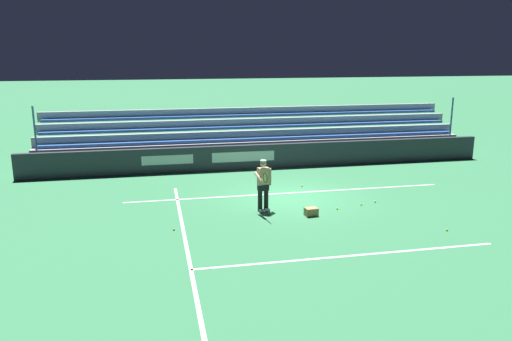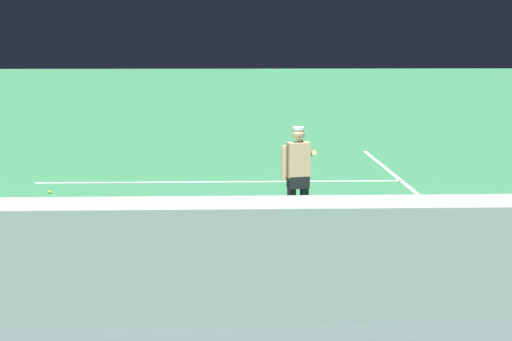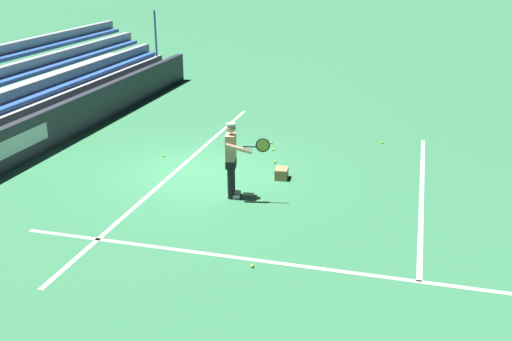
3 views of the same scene
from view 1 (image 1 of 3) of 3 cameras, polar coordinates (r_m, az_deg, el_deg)
ground_plane at (r=18.20m, az=4.15°, el=-3.01°), size 160.00×160.00×0.00m
court_baseline_white at (r=18.66m, az=3.73°, el=-2.58°), size 12.00×0.10×0.01m
court_sideline_white at (r=13.78m, az=-7.95°, el=-8.60°), size 0.10×12.00×0.01m
court_service_line_white at (r=13.30m, az=10.74°, el=-9.55°), size 8.22×0.10×0.01m
back_wall_sponsor_board at (r=22.43m, az=0.90°, el=1.63°), size 21.02×0.25×1.10m
bleacher_stand at (r=24.15m, az=-0.03°, el=2.91°), size 19.97×2.40×2.95m
tennis_player at (r=16.34m, az=0.84°, el=-1.64°), size 0.59×1.05×1.71m
ball_box_cardboard at (r=16.17m, az=6.32°, el=-4.71°), size 0.43×0.34×0.26m
tennis_ball_stray_back at (r=16.91m, az=9.26°, el=-4.33°), size 0.07×0.07×0.07m
tennis_ball_near_player at (r=17.54m, az=11.94°, el=-3.81°), size 0.07×0.07×0.07m
tennis_ball_by_box at (r=17.96m, az=13.46°, el=-3.48°), size 0.07×0.07×0.07m
tennis_ball_far_left at (r=15.01m, az=-9.36°, el=-6.66°), size 0.07×0.07×0.07m
tennis_ball_midcourt at (r=19.56m, az=5.29°, el=-1.77°), size 0.07×0.07×0.07m
tennis_ball_toward_net at (r=15.81m, az=20.98°, el=-6.36°), size 0.07×0.07×0.07m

